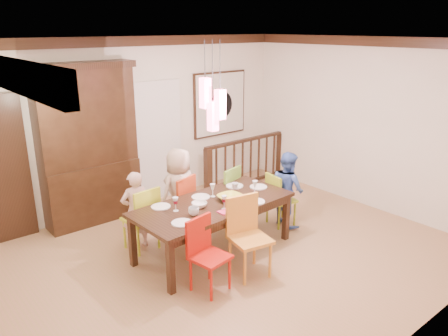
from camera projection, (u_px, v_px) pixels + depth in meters
floor at (232, 253)px, 6.17m from camera, size 6.00×6.00×0.00m
ceiling at (233, 40)px, 5.27m from camera, size 6.00×6.00×0.00m
wall_back at (138, 124)px, 7.55m from camera, size 6.00×0.00×6.00m
wall_right at (364, 124)px, 7.54m from camera, size 0.00×5.00×5.00m
crown_molding at (233, 46)px, 5.29m from camera, size 6.00×5.00×0.16m
white_doorway at (158, 143)px, 7.86m from camera, size 0.97×0.05×2.22m
painting at (220, 104)px, 8.57m from camera, size 1.25×0.06×1.25m
pendant_cluster at (213, 104)px, 5.57m from camera, size 0.27×0.21×1.14m
dining_table at (214, 208)px, 6.01m from camera, size 2.29×1.12×0.75m
chair_far_left at (140, 214)px, 6.15m from camera, size 0.46×0.46×0.94m
chair_far_mid at (177, 200)px, 6.62m from camera, size 0.53×0.53×0.94m
chair_far_right at (222, 190)px, 7.00m from camera, size 0.53×0.53×0.95m
chair_near_left at (210, 251)px, 5.16m from camera, size 0.47×0.47×0.91m
chair_near_mid at (250, 233)px, 5.47m from camera, size 0.54×0.54×1.02m
chair_end_right at (282, 195)px, 6.94m from camera, size 0.45×0.45×0.86m
china_hutch at (88, 145)px, 6.84m from camera, size 1.62×0.46×2.55m
balustrade at (247, 161)px, 8.69m from camera, size 2.08×0.12×0.96m
person_far_left at (136, 210)px, 6.17m from camera, size 0.45×0.32×1.15m
person_far_mid at (180, 192)px, 6.58m from camera, size 0.69×0.48×1.35m
person_end_right at (287, 189)px, 6.91m from camera, size 0.57×0.67×1.21m
serving_bowl at (230, 198)px, 6.04m from camera, size 0.34×0.34×0.08m
small_bowl at (199, 205)px, 5.83m from camera, size 0.25×0.25×0.07m
cup_left at (194, 211)px, 5.57m from camera, size 0.17×0.17×0.11m
cup_right at (235, 186)px, 6.47m from camera, size 0.11×0.11×0.09m
plate_far_left at (161, 207)px, 5.83m from camera, size 0.26×0.26×0.01m
plate_far_mid at (201, 197)px, 6.16m from camera, size 0.26×0.26×0.01m
plate_far_right at (235, 186)px, 6.59m from camera, size 0.26×0.26×0.01m
plate_near_left at (182, 223)px, 5.35m from camera, size 0.26×0.26×0.01m
plate_near_mid at (255, 201)px, 6.00m from camera, size 0.26×0.26×0.01m
plate_end_right at (258, 187)px, 6.55m from camera, size 0.26×0.26×0.01m
wine_glass_a at (176, 204)px, 5.69m from camera, size 0.08×0.08×0.19m
wine_glass_b at (213, 190)px, 6.17m from camera, size 0.08×0.08×0.19m
wine_glass_c at (224, 202)px, 5.74m from camera, size 0.08×0.08×0.19m
wine_glass_d at (255, 187)px, 6.29m from camera, size 0.08×0.08×0.19m
napkin at (225, 212)px, 5.68m from camera, size 0.18×0.14×0.01m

